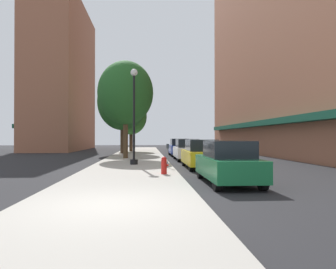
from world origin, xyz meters
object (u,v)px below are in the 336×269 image
Objects in this scene: fire_hydrant at (164,165)px; parking_meter_near at (168,153)px; car_blue at (179,147)px; car_green at (228,163)px; tree_near at (131,117)px; tree_mid at (126,93)px; lamppost at (134,114)px; tree_far at (122,102)px; car_yellow at (201,154)px; car_white at (187,150)px.

parking_meter_near is at bearing 82.82° from fire_hydrant.
car_green is at bearing -89.73° from car_blue.
parking_meter_near is 20.71m from tree_near.
car_green is (2.32, -2.36, 0.29)m from fire_hydrant.
car_green is (4.80, -13.23, -4.55)m from tree_mid.
parking_meter_near is at bearing 110.02° from car_green.
lamppost is at bearing -81.04° from tree_mid.
tree_mid is at bearing -83.61° from tree_far.
parking_meter_near is 0.17× the size of tree_mid.
tree_near is at bearing 100.80° from car_green.
tree_far is 7.93m from car_blue.
tree_mid reaches higher than car_blue.
fire_hydrant is at bearing -98.24° from car_blue.
car_green reaches higher than parking_meter_near.
car_green is at bearing -69.72° from parking_meter_near.
tree_far is 1.95× the size of car_yellow.
lamppost is 1.37× the size of car_yellow.
car_green is 1.00× the size of car_white.
fire_hydrant is 0.10× the size of tree_mid.
car_white is (5.65, -8.73, -4.69)m from tree_far.
fire_hydrant is 2.97m from parking_meter_near.
tree_near is 12.30m from tree_mid.
tree_near reaches higher than parking_meter_near.
lamppost is at bearing 160.93° from car_yellow.
parking_meter_near is 0.16× the size of tree_far.
lamppost is 6.26m from tree_mid.
tree_mid is at bearing 109.69° from car_green.
car_blue is at bearing 90.23° from car_white.
tree_far is 22.07m from car_green.
lamppost is at bearing 117.37° from car_green.
tree_near reaches higher than car_white.
tree_far is at bearing 113.06° from car_yellow.
lamppost is 1.37× the size of car_white.
tree_far is (-3.34, 18.46, 4.98)m from fire_hydrant.
car_green and car_yellow have the same top height.
car_blue is (3.89, 10.41, -2.39)m from lamppost.
tree_mid is 8.06m from car_blue.
car_blue is at bearing 43.78° from tree_mid.
car_white is (4.80, -1.15, -4.55)m from tree_mid.
fire_hydrant is 0.60× the size of parking_meter_near.
fire_hydrant is 0.12× the size of tree_near.
lamppost is at bearing -86.54° from tree_near.
fire_hydrant is 0.18× the size of car_white.
tree_far reaches higher than car_yellow.
lamppost is 4.50× the size of parking_meter_near.
tree_near is 14.71m from car_white.
parking_meter_near is at bearing -47.99° from lamppost.
lamppost is 0.93× the size of tree_near.
lamppost is at bearing -129.64° from car_white.
car_blue is (4.80, 4.60, -4.55)m from tree_mid.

